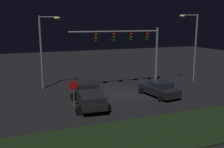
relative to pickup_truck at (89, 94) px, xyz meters
name	(u,v)px	position (x,y,z in m)	size (l,w,h in m)	color
ground_plane	(125,93)	(4.42, 2.38, -1.00)	(80.00, 80.00, 0.00)	black
grass_median	(181,129)	(4.42, -7.01, -0.95)	(27.75, 5.25, 0.10)	black
pickup_truck	(89,94)	(0.00, 0.00, 0.00)	(3.25, 5.58, 1.80)	black
car_sedan	(159,89)	(7.15, 0.27, -0.26)	(2.89, 4.61, 1.51)	black
traffic_signal_gantry	(131,41)	(6.28, 5.10, 4.03)	(10.32, 0.56, 6.50)	slate
street_lamp_left	(45,43)	(-2.67, 7.24, 3.89)	(2.27, 0.44, 7.76)	slate
street_lamp_right	(192,40)	(14.06, 4.46, 4.07)	(2.58, 0.44, 8.04)	slate
stop_sign	(74,89)	(-1.26, 0.21, 0.56)	(0.76, 0.08, 2.23)	slate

